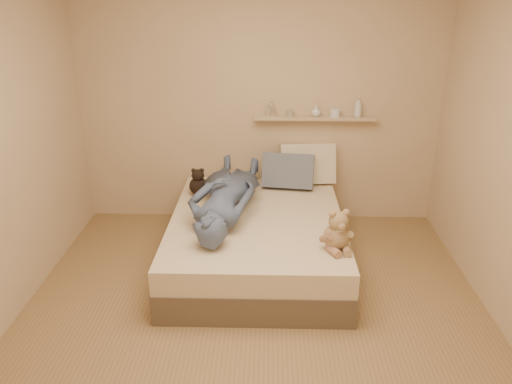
{
  "coord_description": "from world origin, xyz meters",
  "views": [
    {
      "loc": [
        0.1,
        -2.99,
        2.33
      ],
      "look_at": [
        0.0,
        0.65,
        0.8
      ],
      "focal_mm": 35.0,
      "sensor_mm": 36.0,
      "label": 1
    }
  ],
  "objects_px": {
    "bed": "(257,239)",
    "pillow_grey": "(288,171)",
    "person": "(225,194)",
    "dark_plush": "(198,183)",
    "game_console": "(209,229)",
    "teddy_bear": "(338,233)",
    "wall_shelf": "(315,118)",
    "pillow_cream": "(307,164)"
  },
  "relations": [
    {
      "from": "bed",
      "to": "pillow_grey",
      "type": "xyz_separation_m",
      "value": [
        0.29,
        0.69,
        0.4
      ]
    },
    {
      "from": "bed",
      "to": "person",
      "type": "height_order",
      "value": "person"
    },
    {
      "from": "dark_plush",
      "to": "pillow_grey",
      "type": "distance_m",
      "value": 0.89
    },
    {
      "from": "dark_plush",
      "to": "pillow_grey",
      "type": "xyz_separation_m",
      "value": [
        0.86,
        0.21,
        0.05
      ]
    },
    {
      "from": "bed",
      "to": "game_console",
      "type": "bearing_deg",
      "value": -124.24
    },
    {
      "from": "teddy_bear",
      "to": "wall_shelf",
      "type": "distance_m",
      "value": 1.56
    },
    {
      "from": "game_console",
      "to": "teddy_bear",
      "type": "distance_m",
      "value": 0.98
    },
    {
      "from": "game_console",
      "to": "dark_plush",
      "type": "bearing_deg",
      "value": 102.49
    },
    {
      "from": "game_console",
      "to": "teddy_bear",
      "type": "xyz_separation_m",
      "value": [
        0.98,
        -0.05,
        0.01
      ]
    },
    {
      "from": "pillow_cream",
      "to": "teddy_bear",
      "type": "bearing_deg",
      "value": -84.45
    },
    {
      "from": "pillow_grey",
      "to": "bed",
      "type": "bearing_deg",
      "value": -112.8
    },
    {
      "from": "bed",
      "to": "teddy_bear",
      "type": "distance_m",
      "value": 0.92
    },
    {
      "from": "game_console",
      "to": "wall_shelf",
      "type": "height_order",
      "value": "wall_shelf"
    },
    {
      "from": "pillow_grey",
      "to": "wall_shelf",
      "type": "distance_m",
      "value": 0.59
    },
    {
      "from": "game_console",
      "to": "dark_plush",
      "type": "distance_m",
      "value": 1.02
    },
    {
      "from": "teddy_bear",
      "to": "dark_plush",
      "type": "xyz_separation_m",
      "value": [
        -1.2,
        1.04,
        -0.02
      ]
    },
    {
      "from": "dark_plush",
      "to": "person",
      "type": "distance_m",
      "value": 0.5
    },
    {
      "from": "teddy_bear",
      "to": "dark_plush",
      "type": "bearing_deg",
      "value": 139.07
    },
    {
      "from": "dark_plush",
      "to": "pillow_grey",
      "type": "relative_size",
      "value": 0.54
    },
    {
      "from": "pillow_grey",
      "to": "person",
      "type": "relative_size",
      "value": 0.33
    },
    {
      "from": "bed",
      "to": "wall_shelf",
      "type": "relative_size",
      "value": 1.58
    },
    {
      "from": "bed",
      "to": "wall_shelf",
      "type": "height_order",
      "value": "wall_shelf"
    },
    {
      "from": "teddy_bear",
      "to": "person",
      "type": "relative_size",
      "value": 0.22
    },
    {
      "from": "pillow_cream",
      "to": "person",
      "type": "xyz_separation_m",
      "value": [
        -0.77,
        -0.76,
        -0.02
      ]
    },
    {
      "from": "game_console",
      "to": "wall_shelf",
      "type": "bearing_deg",
      "value": 57.69
    },
    {
      "from": "bed",
      "to": "pillow_cream",
      "type": "height_order",
      "value": "pillow_cream"
    },
    {
      "from": "game_console",
      "to": "pillow_cream",
      "type": "height_order",
      "value": "pillow_cream"
    },
    {
      "from": "game_console",
      "to": "person",
      "type": "height_order",
      "value": "person"
    },
    {
      "from": "game_console",
      "to": "wall_shelf",
      "type": "relative_size",
      "value": 0.14
    },
    {
      "from": "game_console",
      "to": "person",
      "type": "relative_size",
      "value": 0.11
    },
    {
      "from": "teddy_bear",
      "to": "bed",
      "type": "bearing_deg",
      "value": 138.03
    },
    {
      "from": "game_console",
      "to": "pillow_cream",
      "type": "relative_size",
      "value": 0.3
    },
    {
      "from": "pillow_grey",
      "to": "pillow_cream",
      "type": "bearing_deg",
      "value": 35.09
    },
    {
      "from": "wall_shelf",
      "to": "pillow_cream",
      "type": "bearing_deg",
      "value": -127.53
    },
    {
      "from": "teddy_bear",
      "to": "pillow_grey",
      "type": "xyz_separation_m",
      "value": [
        -0.33,
        1.25,
        0.03
      ]
    },
    {
      "from": "dark_plush",
      "to": "wall_shelf",
      "type": "xyz_separation_m",
      "value": [
        1.12,
        0.43,
        0.53
      ]
    },
    {
      "from": "pillow_cream",
      "to": "person",
      "type": "relative_size",
      "value": 0.37
    },
    {
      "from": "person",
      "to": "pillow_grey",
      "type": "bearing_deg",
      "value": -126.11
    },
    {
      "from": "game_console",
      "to": "teddy_bear",
      "type": "relative_size",
      "value": 0.48
    },
    {
      "from": "dark_plush",
      "to": "game_console",
      "type": "bearing_deg",
      "value": -77.51
    },
    {
      "from": "bed",
      "to": "person",
      "type": "bearing_deg",
      "value": 165.21
    },
    {
      "from": "teddy_bear",
      "to": "pillow_grey",
      "type": "bearing_deg",
      "value": 104.96
    }
  ]
}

